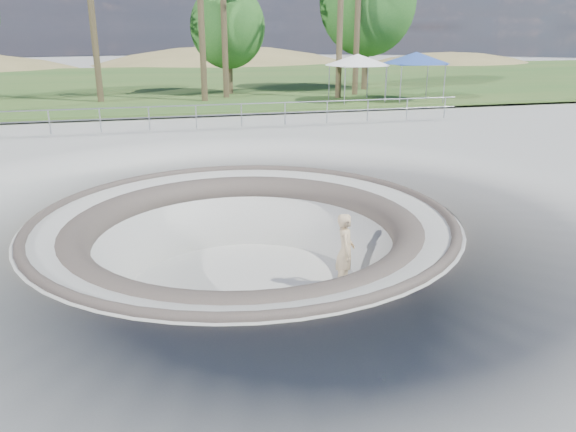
% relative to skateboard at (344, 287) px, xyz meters
% --- Properties ---
extents(ground, '(180.00, 180.00, 0.00)m').
position_rel_skateboard_xyz_m(ground, '(-2.39, 0.72, 1.84)').
color(ground, '#AFAFAA').
rests_on(ground, ground).
extents(skate_bowl, '(14.00, 14.00, 4.10)m').
position_rel_skateboard_xyz_m(skate_bowl, '(-2.39, 0.72, 0.01)').
color(skate_bowl, '#AFAFAA').
rests_on(skate_bowl, ground).
extents(grass_strip, '(180.00, 36.00, 0.12)m').
position_rel_skateboard_xyz_m(grass_strip, '(-2.39, 34.72, 2.06)').
color(grass_strip, '#2E5723').
rests_on(grass_strip, ground).
extents(distant_hills, '(103.20, 45.00, 28.60)m').
position_rel_skateboard_xyz_m(distant_hills, '(1.39, 57.89, -5.18)').
color(distant_hills, olive).
rests_on(distant_hills, ground).
extents(safety_railing, '(25.00, 0.06, 1.03)m').
position_rel_skateboard_xyz_m(safety_railing, '(-2.39, 12.72, 2.53)').
color(safety_railing, '#919499').
rests_on(safety_railing, ground).
extents(skateboard, '(0.80, 0.35, 0.08)m').
position_rel_skateboard_xyz_m(skateboard, '(0.00, 0.00, 0.00)').
color(skateboard, olive).
rests_on(skateboard, ground).
extents(skater, '(0.65, 0.81, 1.93)m').
position_rel_skateboard_xyz_m(skater, '(0.00, 0.00, 0.98)').
color(skater, tan).
rests_on(skater, skateboard).
extents(canopy_white, '(5.26, 5.26, 2.66)m').
position_rel_skateboard_xyz_m(canopy_white, '(7.51, 19.24, 4.44)').
color(canopy_white, '#919499').
rests_on(canopy_white, ground).
extents(canopy_blue, '(5.44, 5.44, 2.76)m').
position_rel_skateboard_xyz_m(canopy_blue, '(10.91, 18.72, 4.53)').
color(canopy_blue, '#919499').
rests_on(canopy_blue, ground).
extents(bushy_tree_mid, '(4.72, 4.29, 6.80)m').
position_rel_skateboard_xyz_m(bushy_tree_mid, '(0.92, 24.94, 6.22)').
color(bushy_tree_mid, brown).
rests_on(bushy_tree_mid, ground).
extents(bushy_tree_right, '(6.48, 5.89, 9.35)m').
position_rel_skateboard_xyz_m(bushy_tree_right, '(10.39, 25.23, 7.81)').
color(bushy_tree_right, brown).
rests_on(bushy_tree_right, ground).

